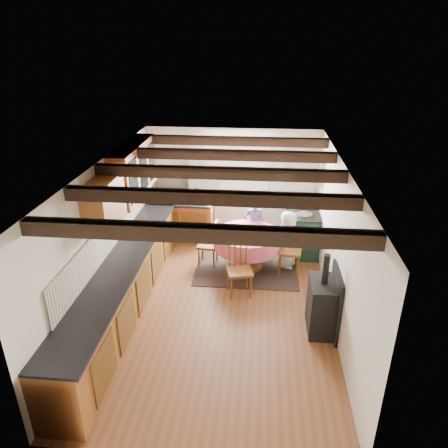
# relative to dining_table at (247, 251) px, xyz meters

# --- Properties ---
(floor) EXTENTS (3.60, 5.50, 0.00)m
(floor) POSITION_rel_dining_table_xyz_m (-0.39, -1.33, -0.37)
(floor) COLOR brown
(floor) RESTS_ON ground
(ceiling) EXTENTS (3.60, 5.50, 0.00)m
(ceiling) POSITION_rel_dining_table_xyz_m (-0.39, -1.33, 2.03)
(ceiling) COLOR white
(ceiling) RESTS_ON ground
(wall_back) EXTENTS (3.60, 0.00, 2.40)m
(wall_back) POSITION_rel_dining_table_xyz_m (-0.39, 1.42, 0.83)
(wall_back) COLOR silver
(wall_back) RESTS_ON ground
(wall_front) EXTENTS (3.60, 0.00, 2.40)m
(wall_front) POSITION_rel_dining_table_xyz_m (-0.39, -4.08, 0.83)
(wall_front) COLOR silver
(wall_front) RESTS_ON ground
(wall_left) EXTENTS (0.00, 5.50, 2.40)m
(wall_left) POSITION_rel_dining_table_xyz_m (-2.19, -1.33, 0.83)
(wall_left) COLOR silver
(wall_left) RESTS_ON ground
(wall_right) EXTENTS (0.00, 5.50, 2.40)m
(wall_right) POSITION_rel_dining_table_xyz_m (1.41, -1.33, 0.83)
(wall_right) COLOR silver
(wall_right) RESTS_ON ground
(beam_a) EXTENTS (3.60, 0.16, 0.16)m
(beam_a) POSITION_rel_dining_table_xyz_m (-0.39, -3.33, 1.94)
(beam_a) COLOR #322116
(beam_a) RESTS_ON ceiling
(beam_b) EXTENTS (3.60, 0.16, 0.16)m
(beam_b) POSITION_rel_dining_table_xyz_m (-0.39, -2.33, 1.94)
(beam_b) COLOR #322116
(beam_b) RESTS_ON ceiling
(beam_c) EXTENTS (3.60, 0.16, 0.16)m
(beam_c) POSITION_rel_dining_table_xyz_m (-0.39, -1.33, 1.94)
(beam_c) COLOR #322116
(beam_c) RESTS_ON ceiling
(beam_d) EXTENTS (3.60, 0.16, 0.16)m
(beam_d) POSITION_rel_dining_table_xyz_m (-0.39, -0.33, 1.94)
(beam_d) COLOR #322116
(beam_d) RESTS_ON ceiling
(beam_e) EXTENTS (3.60, 0.16, 0.16)m
(beam_e) POSITION_rel_dining_table_xyz_m (-0.39, 0.67, 1.94)
(beam_e) COLOR #322116
(beam_e) RESTS_ON ceiling
(splash_left) EXTENTS (0.02, 4.50, 0.55)m
(splash_left) POSITION_rel_dining_table_xyz_m (-2.17, -1.03, 0.83)
(splash_left) COLOR beige
(splash_left) RESTS_ON wall_left
(splash_back) EXTENTS (1.40, 0.02, 0.55)m
(splash_back) POSITION_rel_dining_table_xyz_m (-1.39, 1.40, 0.83)
(splash_back) COLOR beige
(splash_back) RESTS_ON wall_back
(base_cabinet_left) EXTENTS (0.60, 5.30, 0.88)m
(base_cabinet_left) POSITION_rel_dining_table_xyz_m (-1.89, -1.33, 0.07)
(base_cabinet_left) COLOR brown
(base_cabinet_left) RESTS_ON floor
(base_cabinet_back) EXTENTS (1.30, 0.60, 0.88)m
(base_cabinet_back) POSITION_rel_dining_table_xyz_m (-1.44, 1.12, 0.07)
(base_cabinet_back) COLOR brown
(base_cabinet_back) RESTS_ON floor
(worktop_left) EXTENTS (0.64, 5.30, 0.04)m
(worktop_left) POSITION_rel_dining_table_xyz_m (-1.87, -1.33, 0.53)
(worktop_left) COLOR black
(worktop_left) RESTS_ON base_cabinet_left
(worktop_back) EXTENTS (1.30, 0.64, 0.04)m
(worktop_back) POSITION_rel_dining_table_xyz_m (-1.44, 1.10, 0.53)
(worktop_back) COLOR black
(worktop_back) RESTS_ON base_cabinet_back
(wall_cabinet_glass) EXTENTS (0.34, 1.80, 0.90)m
(wall_cabinet_glass) POSITION_rel_dining_table_xyz_m (-2.02, -0.13, 1.58)
(wall_cabinet_glass) COLOR brown
(wall_cabinet_glass) RESTS_ON wall_left
(wall_cabinet_solid) EXTENTS (0.34, 0.90, 0.70)m
(wall_cabinet_solid) POSITION_rel_dining_table_xyz_m (-2.02, -1.63, 1.53)
(wall_cabinet_solid) COLOR brown
(wall_cabinet_solid) RESTS_ON wall_left
(window_frame) EXTENTS (1.34, 0.03, 1.54)m
(window_frame) POSITION_rel_dining_table_xyz_m (-0.29, 1.41, 1.23)
(window_frame) COLOR white
(window_frame) RESTS_ON wall_back
(window_pane) EXTENTS (1.20, 0.01, 1.40)m
(window_pane) POSITION_rel_dining_table_xyz_m (-0.29, 1.41, 1.23)
(window_pane) COLOR white
(window_pane) RESTS_ON wall_back
(curtain_left) EXTENTS (0.35, 0.10, 2.10)m
(curtain_left) POSITION_rel_dining_table_xyz_m (-1.14, 1.32, 0.73)
(curtain_left) COLOR #A3C993
(curtain_left) RESTS_ON wall_back
(curtain_right) EXTENTS (0.35, 0.10, 2.10)m
(curtain_right) POSITION_rel_dining_table_xyz_m (0.56, 1.32, 0.73)
(curtain_right) COLOR #A3C993
(curtain_right) RESTS_ON wall_back
(curtain_rod) EXTENTS (2.00, 0.03, 0.03)m
(curtain_rod) POSITION_rel_dining_table_xyz_m (-0.29, 1.32, 1.83)
(curtain_rod) COLOR black
(curtain_rod) RESTS_ON wall_back
(wall_picture) EXTENTS (0.04, 0.50, 0.60)m
(wall_picture) POSITION_rel_dining_table_xyz_m (1.38, 0.97, 1.33)
(wall_picture) COLOR gold
(wall_picture) RESTS_ON wall_right
(wall_plate) EXTENTS (0.30, 0.02, 0.30)m
(wall_plate) POSITION_rel_dining_table_xyz_m (0.66, 1.39, 1.33)
(wall_plate) COLOR silver
(wall_plate) RESTS_ON wall_back
(rug) EXTENTS (1.94, 1.51, 0.01)m
(rug) POSITION_rel_dining_table_xyz_m (0.00, 0.00, -0.37)
(rug) COLOR #2D211A
(rug) RESTS_ON floor
(dining_table) EXTENTS (1.24, 1.24, 0.75)m
(dining_table) POSITION_rel_dining_table_xyz_m (0.00, 0.00, 0.00)
(dining_table) COLOR #E65D6E
(dining_table) RESTS_ON floor
(chair_near) EXTENTS (0.51, 0.52, 0.97)m
(chair_near) POSITION_rel_dining_table_xyz_m (-0.09, -0.89, 0.11)
(chair_near) COLOR brown
(chair_near) RESTS_ON floor
(chair_left) EXTENTS (0.44, 0.42, 0.90)m
(chair_left) POSITION_rel_dining_table_xyz_m (-0.77, 0.09, 0.07)
(chair_left) COLOR brown
(chair_left) RESTS_ON floor
(chair_right) EXTENTS (0.50, 0.48, 1.00)m
(chair_right) POSITION_rel_dining_table_xyz_m (0.80, -0.09, 0.13)
(chair_right) COLOR brown
(chair_right) RESTS_ON floor
(aga_range) EXTENTS (0.63, 0.98, 0.90)m
(aga_range) POSITION_rel_dining_table_xyz_m (1.08, 0.81, 0.08)
(aga_range) COLOR #153527
(aga_range) RESTS_ON floor
(cast_iron_stove) EXTENTS (0.39, 0.64, 1.29)m
(cast_iron_stove) POSITION_rel_dining_table_xyz_m (1.19, -1.74, 0.27)
(cast_iron_stove) COLOR black
(cast_iron_stove) RESTS_ON floor
(child_far) EXTENTS (0.45, 0.30, 1.21)m
(child_far) POSITION_rel_dining_table_xyz_m (0.11, 0.64, 0.23)
(child_far) COLOR #524C6D
(child_far) RESTS_ON floor
(child_right) EXTENTS (0.49, 0.63, 1.14)m
(child_right) POSITION_rel_dining_table_xyz_m (0.75, 0.16, 0.19)
(child_right) COLOR white
(child_right) RESTS_ON floor
(bowl_a) EXTENTS (0.26, 0.26, 0.05)m
(bowl_a) POSITION_rel_dining_table_xyz_m (-0.03, -0.03, 0.40)
(bowl_a) COLOR silver
(bowl_a) RESTS_ON dining_table
(bowl_b) EXTENTS (0.24, 0.24, 0.06)m
(bowl_b) POSITION_rel_dining_table_xyz_m (0.12, 0.00, 0.41)
(bowl_b) COLOR silver
(bowl_b) RESTS_ON dining_table
(cup) EXTENTS (0.12, 0.12, 0.10)m
(cup) POSITION_rel_dining_table_xyz_m (0.11, -0.14, 0.42)
(cup) COLOR silver
(cup) RESTS_ON dining_table
(canister_tall) EXTENTS (0.15, 0.15, 0.25)m
(canister_tall) POSITION_rel_dining_table_xyz_m (-1.79, 1.06, 0.67)
(canister_tall) COLOR #262628
(canister_tall) RESTS_ON worktop_back
(canister_wide) EXTENTS (0.18, 0.18, 0.20)m
(canister_wide) POSITION_rel_dining_table_xyz_m (-1.30, 1.24, 0.64)
(canister_wide) COLOR #262628
(canister_wide) RESTS_ON worktop_back
(canister_slim) EXTENTS (0.10, 0.10, 0.28)m
(canister_slim) POSITION_rel_dining_table_xyz_m (-1.12, 1.08, 0.69)
(canister_slim) COLOR #262628
(canister_slim) RESTS_ON worktop_back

